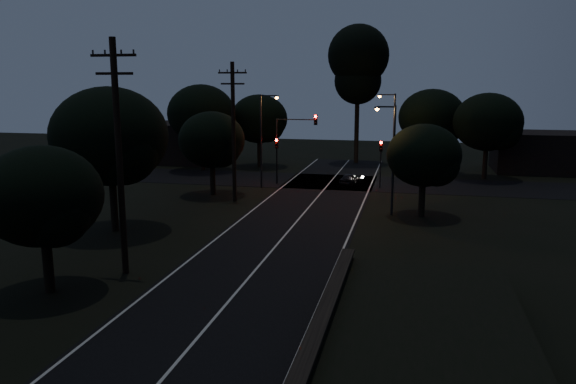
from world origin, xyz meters
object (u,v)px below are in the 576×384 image
at_px(signal_right, 381,155).
at_px(signal_mast, 295,136).
at_px(streetlight_b, 392,131).
at_px(car, 350,179).
at_px(streetlight_a, 263,134).
at_px(utility_pole_far, 233,130).
at_px(streetlight_c, 391,152).
at_px(tall_pine, 358,64).
at_px(signal_left, 277,153).
at_px(utility_pole_mid, 119,154).

xyz_separation_m(signal_right, signal_mast, (-7.51, 0.00, 1.50)).
height_order(streetlight_b, car, streetlight_b).
bearing_deg(streetlight_a, utility_pole_far, -96.59).
distance_m(streetlight_b, streetlight_c, 14.01).
bearing_deg(streetlight_a, car, 22.82).
distance_m(streetlight_a, car, 8.87).
xyz_separation_m(utility_pole_far, streetlight_c, (11.83, -2.00, -1.13)).
distance_m(signal_mast, streetlight_a, 3.13).
relative_size(streetlight_a, car, 2.67).
relative_size(tall_pine, signal_right, 3.73).
height_order(utility_pole_far, signal_right, utility_pole_far).
relative_size(utility_pole_far, tall_pine, 0.69).
bearing_deg(signal_mast, streetlight_b, 25.99).
bearing_deg(streetlight_c, signal_right, 97.02).
bearing_deg(signal_left, tall_pine, 69.54).
bearing_deg(streetlight_b, signal_left, -157.95).
bearing_deg(signal_left, streetlight_b, 22.05).
xyz_separation_m(utility_pole_far, tall_pine, (7.00, 23.00, 5.53)).
relative_size(signal_left, signal_right, 1.00).
bearing_deg(utility_pole_mid, signal_mast, 82.96).
bearing_deg(tall_pine, streetlight_a, -110.36).
xyz_separation_m(signal_left, signal_mast, (1.69, 0.00, 1.50)).
relative_size(tall_pine, streetlight_a, 1.91).
bearing_deg(signal_mast, utility_pole_far, -111.11).
distance_m(signal_left, car, 7.01).
height_order(tall_pine, streetlight_b, tall_pine).
bearing_deg(tall_pine, streetlight_b, -68.62).
bearing_deg(utility_pole_far, tall_pine, 73.07).
height_order(utility_pole_mid, signal_mast, utility_pole_mid).
distance_m(utility_pole_far, signal_mast, 8.64).
bearing_deg(streetlight_a, streetlight_c, -35.69).
bearing_deg(signal_right, utility_pole_far, -143.00).
distance_m(streetlight_b, car, 6.10).
relative_size(signal_right, car, 1.37).
height_order(signal_left, signal_mast, signal_mast).
distance_m(signal_left, signal_mast, 2.26).
relative_size(utility_pole_far, signal_mast, 1.68).
relative_size(utility_pole_far, streetlight_c, 1.40).
bearing_deg(signal_mast, utility_pole_mid, -97.04).
xyz_separation_m(streetlight_b, car, (-3.38, -2.95, -4.12)).
bearing_deg(tall_pine, utility_pole_far, -106.93).
bearing_deg(signal_mast, streetlight_a, -140.23).
xyz_separation_m(utility_pole_mid, streetlight_b, (11.31, 29.00, -1.10)).
height_order(tall_pine, streetlight_a, tall_pine).
height_order(utility_pole_mid, utility_pole_far, utility_pole_mid).
distance_m(signal_right, streetlight_b, 4.45).
relative_size(utility_pole_mid, tall_pine, 0.72).
height_order(signal_left, signal_right, same).
xyz_separation_m(utility_pole_mid, car, (7.93, 26.05, -5.23)).
xyz_separation_m(signal_right, streetlight_a, (-9.91, -1.99, 1.80)).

